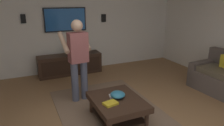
# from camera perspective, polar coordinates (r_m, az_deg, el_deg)

# --- Properties ---
(wall_back_tv) EXTENTS (0.10, 6.87, 2.69)m
(wall_back_tv) POSITION_cam_1_polar(r_m,az_deg,el_deg) (5.99, -12.34, 10.44)
(wall_back_tv) COLOR silver
(wall_back_tv) RESTS_ON ground
(area_rug) EXTENTS (2.81, 1.80, 0.01)m
(area_rug) POSITION_cam_1_polar(r_m,az_deg,el_deg) (3.92, 0.11, -13.67)
(area_rug) COLOR #7A604C
(area_rug) RESTS_ON ground
(coffee_table) EXTENTS (1.00, 0.80, 0.40)m
(coffee_table) POSITION_cam_1_polar(r_m,az_deg,el_deg) (3.62, 1.44, -11.23)
(coffee_table) COLOR #332116
(coffee_table) RESTS_ON ground
(media_console) EXTENTS (0.45, 1.70, 0.55)m
(media_console) POSITION_cam_1_polar(r_m,az_deg,el_deg) (5.88, -11.32, -0.32)
(media_console) COLOR #332116
(media_console) RESTS_ON ground
(tv) EXTENTS (0.05, 1.12, 0.63)m
(tv) POSITION_cam_1_polar(r_m,az_deg,el_deg) (5.88, -12.56, 11.45)
(tv) COLOR black
(person_standing) EXTENTS (0.57, 0.58, 1.64)m
(person_standing) POSITION_cam_1_polar(r_m,az_deg,el_deg) (4.15, -9.21, 1.84)
(person_standing) COLOR #4C5166
(person_standing) RESTS_ON ground
(bowl) EXTENTS (0.25, 0.25, 0.11)m
(bowl) POSITION_cam_1_polar(r_m,az_deg,el_deg) (3.59, 1.55, -8.59)
(bowl) COLOR teal
(bowl) RESTS_ON coffee_table
(remote_white) EXTENTS (0.16, 0.07, 0.02)m
(remote_white) POSITION_cam_1_polar(r_m,az_deg,el_deg) (3.64, -0.33, -9.05)
(remote_white) COLOR white
(remote_white) RESTS_ON coffee_table
(book) EXTENTS (0.20, 0.25, 0.04)m
(book) POSITION_cam_1_polar(r_m,az_deg,el_deg) (3.40, -0.40, -10.91)
(book) COLOR gold
(book) RESTS_ON coffee_table
(vase_round) EXTENTS (0.22, 0.22, 0.22)m
(vase_round) POSITION_cam_1_polar(r_m,az_deg,el_deg) (5.75, -11.49, 3.25)
(vase_round) COLOR gold
(vase_round) RESTS_ON media_console
(wall_speaker_left) EXTENTS (0.06, 0.12, 0.22)m
(wall_speaker_left) POSITION_cam_1_polar(r_m,az_deg,el_deg) (6.22, -2.28, 12.10)
(wall_speaker_left) COLOR black
(wall_speaker_right) EXTENTS (0.06, 0.12, 0.22)m
(wall_speaker_right) POSITION_cam_1_polar(r_m,az_deg,el_deg) (5.76, -22.99, 11.03)
(wall_speaker_right) COLOR black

